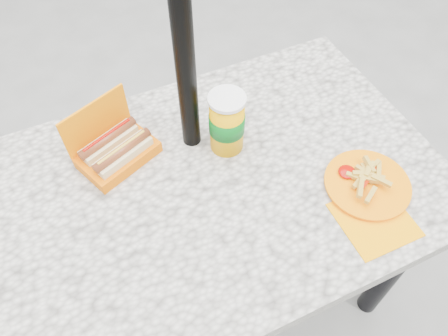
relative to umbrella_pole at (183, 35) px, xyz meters
name	(u,v)px	position (x,y,z in m)	size (l,w,h in m)	color
ground	(218,289)	(0.00, -0.16, -1.10)	(60.00, 60.00, 0.00)	slate
picnic_table	(216,204)	(0.00, -0.16, -0.46)	(1.20, 0.80, 0.75)	beige
umbrella_pole	(183,35)	(0.00, 0.00, 0.00)	(0.05, 0.05, 2.20)	black
hotdog_box	(116,149)	(-0.21, 0.02, -0.31)	(0.24, 0.20, 0.17)	orange
fries_plate	(367,185)	(0.35, -0.34, -0.34)	(0.24, 0.29, 0.04)	#FE9A00
soda_cup	(227,123)	(0.08, -0.06, -0.26)	(0.10, 0.10, 0.18)	#FBAC00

